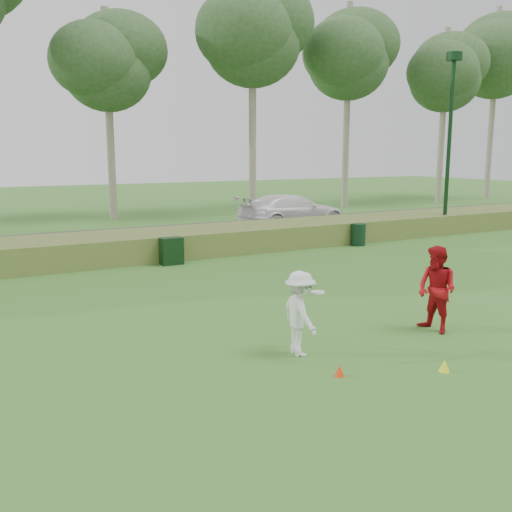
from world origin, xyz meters
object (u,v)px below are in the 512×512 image
trash_bin (358,235)px  lamp_post (451,112)px  utility_cabinet (171,251)px  car_right (292,211)px  cone_orange (340,371)px  cone_yellow (444,366)px  player_white (300,313)px  player_red (437,290)px

trash_bin → lamp_post: bearing=7.0°
lamp_post → utility_cabinet: size_ratio=8.77×
utility_cabinet → car_right: (8.61, 5.83, 0.42)m
lamp_post → cone_orange: lamp_post is taller
trash_bin → car_right: size_ratio=0.16×
cone_yellow → utility_cabinet: 11.52m
cone_orange → car_right: 19.20m
cone_yellow → trash_bin: 13.76m
cone_orange → utility_cabinet: (1.01, 10.77, 0.37)m
utility_cabinet → trash_bin: size_ratio=1.03×
utility_cabinet → car_right: car_right is taller
trash_bin → player_white: bearing=-133.7°
lamp_post → cone_yellow: lamp_post is taller
player_red → cone_yellow: (-1.56, -1.73, -0.82)m
lamp_post → cone_yellow: (-13.13, -12.28, -5.48)m
player_white → cone_orange: bearing=-173.3°
cone_orange → cone_yellow: 1.89m
cone_orange → trash_bin: bearing=49.8°
trash_bin → player_red: bearing=-120.8°
cone_orange → trash_bin: (9.17, 10.85, 0.35)m
lamp_post → utility_cabinet: (-13.87, -0.79, -5.13)m
player_white → player_red: bearing=-87.8°
player_red → utility_cabinet: (-2.30, 9.76, -0.46)m
player_white → player_red: size_ratio=0.87×
lamp_post → car_right: (-5.26, 5.05, -4.71)m
cone_yellow → player_red: bearing=47.9°
player_red → cone_yellow: bearing=-44.7°
player_white → trash_bin: size_ratio=1.80×
lamp_post → trash_bin: size_ratio=9.08×
lamp_post → trash_bin: bearing=-173.0°
cone_orange → utility_cabinet: bearing=84.7°
cone_orange → car_right: (9.62, 16.60, 0.79)m
lamp_post → car_right: bearing=136.2°
cone_yellow → car_right: bearing=65.6°
cone_orange → trash_bin: 14.22m
lamp_post → cone_orange: bearing=-142.2°
cone_orange → car_right: bearing=59.9°
player_white → cone_yellow: 2.72m
player_white → player_red: (3.32, -0.22, 0.12)m
player_red → lamp_post: bearing=129.7°
utility_cabinet → trash_bin: utility_cabinet is taller
lamp_post → car_right: lamp_post is taller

